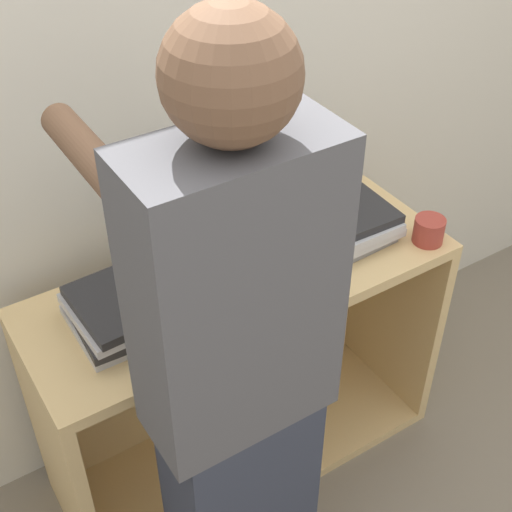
{
  "coord_description": "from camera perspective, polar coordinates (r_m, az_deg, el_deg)",
  "views": [
    {
      "loc": [
        -0.79,
        -1.08,
        2.1
      ],
      "look_at": [
        0.0,
        0.16,
        0.92
      ],
      "focal_mm": 50.0,
      "sensor_mm": 36.0,
      "label": 1
    }
  ],
  "objects": [
    {
      "name": "laptop_stack_right",
      "position": [
        2.13,
        6.53,
        2.51
      ],
      "size": [
        0.33,
        0.27,
        0.1
      ],
      "color": "gray",
      "rests_on": "cart"
    },
    {
      "name": "cart",
      "position": [
        2.33,
        -1.84,
        -8.24
      ],
      "size": [
        1.26,
        0.47,
        0.8
      ],
      "color": "tan",
      "rests_on": "ground_plane"
    },
    {
      "name": "wall_back",
      "position": [
        2.04,
        -6.3,
        12.28
      ],
      "size": [
        8.0,
        0.05,
        2.4
      ],
      "color": "beige",
      "rests_on": "ground_plane"
    },
    {
      "name": "mug",
      "position": [
        2.18,
        13.66,
        2.01
      ],
      "size": [
        0.09,
        0.09,
        0.08
      ],
      "color": "#9E382D",
      "rests_on": "cart"
    },
    {
      "name": "ground_plane",
      "position": [
        2.49,
        2.13,
        -18.87
      ],
      "size": [
        12.0,
        12.0,
        0.0
      ],
      "primitive_type": "plane",
      "color": "#756B5B"
    },
    {
      "name": "person",
      "position": [
        1.59,
        -1.55,
        -11.06
      ],
      "size": [
        0.4,
        0.53,
        1.75
      ],
      "color": "#2D3342",
      "rests_on": "ground_plane"
    },
    {
      "name": "laptop_stack_left",
      "position": [
        1.87,
        -9.83,
        -4.0
      ],
      "size": [
        0.32,
        0.27,
        0.1
      ],
      "color": "#B7B7BC",
      "rests_on": "cart"
    },
    {
      "name": "laptop_open",
      "position": [
        2.02,
        -2.02,
        0.42
      ],
      "size": [
        0.3,
        0.38,
        0.24
      ],
      "color": "#333338",
      "rests_on": "cart"
    }
  ]
}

